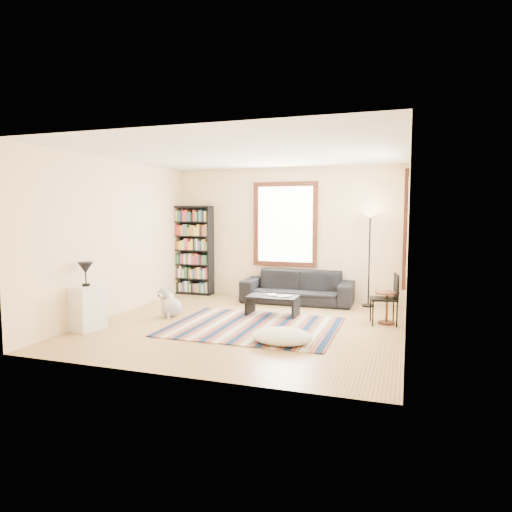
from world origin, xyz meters
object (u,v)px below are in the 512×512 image
(floor_cushion, at_px, (282,336))
(folding_chair, at_px, (384,299))
(coffee_table, at_px, (273,306))
(dog, at_px, (171,301))
(bookshelf, at_px, (193,250))
(floor_lamp, at_px, (369,260))
(side_table, at_px, (387,308))
(sofa, at_px, (297,287))
(white_cabinet, at_px, (87,308))

(floor_cushion, distance_m, folding_chair, 2.11)
(coffee_table, relative_size, floor_cushion, 1.01)
(folding_chair, relative_size, dog, 1.57)
(coffee_table, height_order, folding_chair, folding_chair)
(bookshelf, distance_m, floor_lamp, 3.90)
(bookshelf, distance_m, coffee_table, 2.91)
(side_table, bearing_deg, bookshelf, 160.84)
(sofa, height_order, folding_chair, folding_chair)
(white_cabinet, xyz_separation_m, dog, (0.82, 1.22, -0.08))
(floor_lamp, bearing_deg, floor_cushion, -107.35)
(side_table, xyz_separation_m, dog, (-3.68, -0.69, 0.00))
(bookshelf, height_order, coffee_table, bookshelf)
(white_cabinet, relative_size, dog, 1.27)
(floor_cushion, distance_m, side_table, 2.18)
(coffee_table, height_order, dog, dog)
(white_cabinet, bearing_deg, bookshelf, 96.19)
(side_table, bearing_deg, white_cabinet, -156.98)
(bookshelf, relative_size, dog, 3.64)
(dog, bearing_deg, bookshelf, 115.33)
(floor_lamp, distance_m, dog, 3.89)
(floor_lamp, height_order, dog, floor_lamp)
(floor_cushion, relative_size, floor_lamp, 0.48)
(floor_lamp, relative_size, white_cabinet, 2.66)
(sofa, distance_m, white_cabinet, 4.13)
(sofa, relative_size, folding_chair, 2.61)
(side_table, distance_m, white_cabinet, 4.89)
(floor_lamp, distance_m, white_cabinet, 5.25)
(coffee_table, xyz_separation_m, dog, (-1.70, -0.65, 0.09))
(sofa, relative_size, white_cabinet, 3.21)
(folding_chair, xyz_separation_m, dog, (-3.63, -0.62, -0.16))
(sofa, height_order, floor_cushion, sofa)
(side_table, bearing_deg, dog, -169.39)
(sofa, relative_size, dog, 4.09)
(white_cabinet, bearing_deg, coffee_table, 46.00)
(bookshelf, relative_size, floor_cushion, 2.25)
(white_cabinet, bearing_deg, floor_cushion, 13.25)
(bookshelf, relative_size, coffee_table, 2.22)
(sofa, xyz_separation_m, floor_lamp, (1.41, 0.10, 0.60))
(floor_lamp, relative_size, folding_chair, 2.16)
(white_cabinet, bearing_deg, side_table, 32.48)
(folding_chair, bearing_deg, dog, 179.22)
(sofa, bearing_deg, side_table, -35.12)
(coffee_table, bearing_deg, floor_cushion, -69.42)
(floor_cushion, xyz_separation_m, white_cabinet, (-3.15, -0.21, 0.24))
(dog, bearing_deg, floor_lamp, 40.90)
(bookshelf, height_order, floor_lamp, bookshelf)
(side_table, relative_size, white_cabinet, 0.77)
(coffee_table, xyz_separation_m, folding_chair, (1.93, -0.03, 0.25))
(floor_cushion, xyz_separation_m, folding_chair, (1.30, 1.63, 0.32))
(bookshelf, bearing_deg, folding_chair, -20.24)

